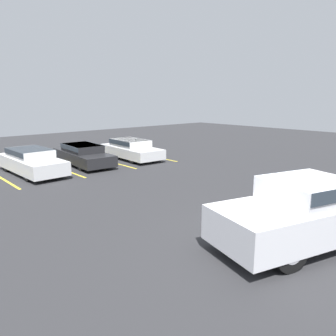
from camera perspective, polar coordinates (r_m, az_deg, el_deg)
name	(u,v)px	position (r m, az deg, el deg)	size (l,w,h in m)	color
ground_plane	(275,247)	(8.92, 18.13, -13.01)	(60.00, 60.00, 0.00)	#2D2D30
stall_stripe_a	(1,178)	(17.34, -27.12, -1.51)	(0.12, 5.44, 0.01)	yellow
stall_stripe_b	(61,169)	(18.28, -18.14, -0.11)	(0.12, 5.44, 0.01)	yellow
stall_stripe_c	(109,162)	(19.63, -10.22, 1.12)	(0.12, 5.44, 0.01)	yellow
stall_stripe_d	(148,156)	(21.31, -3.43, 2.16)	(0.12, 5.44, 0.01)	yellow
pickup_truck	(315,210)	(9.30, 24.27, -6.69)	(5.96, 3.41, 1.73)	silver
parked_sedan_a	(31,161)	(17.48, -22.71, 1.21)	(1.87, 4.82, 1.24)	silver
parked_sedan_b	(83,154)	(18.93, -14.58, 2.39)	(2.04, 4.87, 1.14)	#232326
parked_sedan_c	(131,148)	(20.26, -6.46, 3.41)	(2.04, 4.70, 1.19)	silver
traffic_cone	(315,186)	(14.07, 24.17, -2.87)	(0.38, 0.38, 0.67)	black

